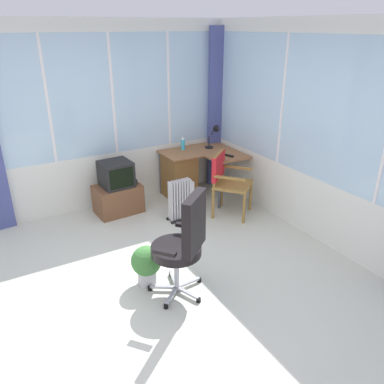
# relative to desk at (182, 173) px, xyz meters

# --- Properties ---
(ground) EXTENTS (5.39, 5.58, 0.06)m
(ground) POSITION_rel_desk_xyz_m (-1.35, -1.96, -0.42)
(ground) COLOR beige
(north_window_panel) EXTENTS (4.39, 0.07, 2.62)m
(north_window_panel) POSITION_rel_desk_xyz_m (-1.35, 0.36, 0.92)
(north_window_panel) COLOR white
(north_window_panel) RESTS_ON ground
(east_window_panel) EXTENTS (0.07, 4.58, 2.62)m
(east_window_panel) POSITION_rel_desk_xyz_m (0.87, -1.96, 0.91)
(east_window_panel) COLOR white
(east_window_panel) RESTS_ON ground
(curtain_corner) EXTENTS (0.23, 0.09, 2.52)m
(curtain_corner) POSITION_rel_desk_xyz_m (0.74, 0.23, 0.87)
(curtain_corner) COLOR #495290
(curtain_corner) RESTS_ON ground
(desk) EXTENTS (1.10, 1.00, 0.72)m
(desk) POSITION_rel_desk_xyz_m (0.00, 0.00, 0.00)
(desk) COLOR #98623A
(desk) RESTS_ON ground
(desk_lamp) EXTENTS (0.23, 0.20, 0.37)m
(desk_lamp) POSITION_rel_desk_xyz_m (0.58, -0.03, 0.57)
(desk_lamp) COLOR black
(desk_lamp) RESTS_ON desk
(tv_remote) EXTENTS (0.09, 0.16, 0.02)m
(tv_remote) POSITION_rel_desk_xyz_m (0.53, -0.49, 0.34)
(tv_remote) COLOR black
(tv_remote) RESTS_ON desk
(spray_bottle) EXTENTS (0.06, 0.06, 0.22)m
(spray_bottle) POSITION_rel_desk_xyz_m (0.10, 0.15, 0.44)
(spray_bottle) COLOR #3BBEDD
(spray_bottle) RESTS_ON desk
(wooden_armchair) EXTENTS (0.68, 0.68, 0.90)m
(wooden_armchair) POSITION_rel_desk_xyz_m (0.24, -0.82, 0.19)
(wooden_armchair) COLOR olive
(wooden_armchair) RESTS_ON ground
(office_chair) EXTENTS (0.61, 0.61, 1.11)m
(office_chair) POSITION_rel_desk_xyz_m (-1.13, -2.14, 0.24)
(office_chair) COLOR #B7B7BF
(office_chair) RESTS_ON ground
(tv_on_stand) EXTENTS (0.67, 0.48, 0.78)m
(tv_on_stand) POSITION_rel_desk_xyz_m (-1.07, -0.03, -0.05)
(tv_on_stand) COLOR brown
(tv_on_stand) RESTS_ON ground
(space_heater) EXTENTS (0.39, 0.18, 0.59)m
(space_heater) POSITION_rel_desk_xyz_m (-0.38, -0.68, -0.09)
(space_heater) COLOR silver
(space_heater) RESTS_ON ground
(potted_plant) EXTENTS (0.32, 0.32, 0.44)m
(potted_plant) POSITION_rel_desk_xyz_m (-1.40, -1.80, -0.14)
(potted_plant) COLOR silver
(potted_plant) RESTS_ON ground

